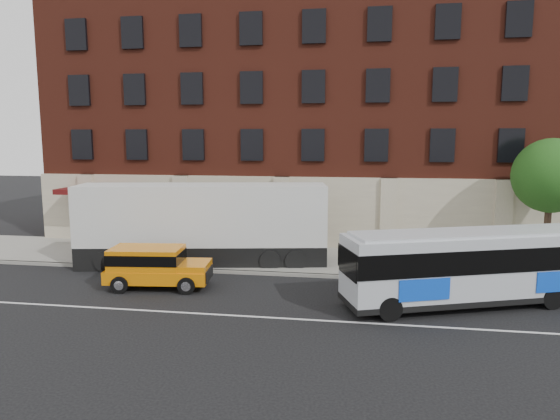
% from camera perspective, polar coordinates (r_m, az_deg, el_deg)
% --- Properties ---
extents(ground, '(120.00, 120.00, 0.00)m').
position_cam_1_polar(ground, '(18.03, -5.70, -12.45)').
color(ground, black).
rests_on(ground, ground).
extents(sidewalk, '(60.00, 6.00, 0.15)m').
position_cam_1_polar(sidewalk, '(26.42, -0.73, -5.51)').
color(sidewalk, gray).
rests_on(sidewalk, ground).
extents(kerb, '(60.00, 0.25, 0.15)m').
position_cam_1_polar(kerb, '(23.57, -1.98, -7.22)').
color(kerb, gray).
rests_on(kerb, ground).
extents(lane_line, '(60.00, 0.12, 0.01)m').
position_cam_1_polar(lane_line, '(18.48, -5.30, -11.90)').
color(lane_line, silver).
rests_on(lane_line, ground).
extents(building, '(30.00, 12.10, 15.00)m').
position_cam_1_polar(building, '(33.52, 1.57, 10.34)').
color(building, '#5B2115').
rests_on(building, sidewalk).
extents(sign_pole, '(0.30, 0.20, 2.50)m').
position_cam_1_polar(sign_pole, '(26.33, -20.43, -3.02)').
color(sign_pole, gray).
rests_on(sign_pole, ground).
extents(street_tree, '(3.60, 3.60, 6.20)m').
position_cam_1_polar(street_tree, '(27.43, 28.61, 3.16)').
color(street_tree, '#322319').
rests_on(street_tree, sidewalk).
extents(city_bus, '(10.66, 5.72, 2.88)m').
position_cam_1_polar(city_bus, '(20.56, 21.81, -5.76)').
color(city_bus, '#B5BAC1').
rests_on(city_bus, ground).
extents(yellow_suv, '(4.67, 2.37, 1.75)m').
position_cam_1_polar(yellow_suv, '(22.07, -14.21, -6.05)').
color(yellow_suv, orange).
rests_on(yellow_suv, ground).
extents(shipping_container, '(12.45, 4.56, 4.07)m').
position_cam_1_polar(shipping_container, '(25.24, -8.78, -1.77)').
color(shipping_container, black).
rests_on(shipping_container, ground).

